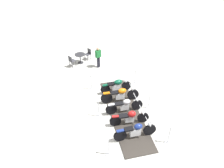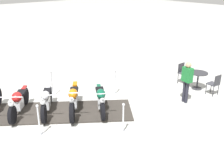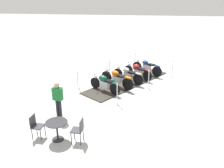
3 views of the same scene
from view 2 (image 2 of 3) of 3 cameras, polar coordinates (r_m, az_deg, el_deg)
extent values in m
plane|color=silver|center=(9.98, -13.51, -6.02)|extent=(80.00, 80.00, 0.00)
cube|color=#38332D|center=(9.96, -13.52, -5.88)|extent=(5.83, 4.88, 0.05)
cylinder|color=black|center=(9.39, -20.43, -6.23)|extent=(0.48, 0.55, 0.62)
cylinder|color=black|center=(10.67, -17.97, -2.43)|extent=(0.48, 0.55, 0.62)
cube|color=silver|center=(10.01, -19.15, -4.01)|extent=(0.46, 0.50, 0.36)
ellipsoid|color=#AD1919|center=(9.77, -19.58, -2.61)|extent=(0.54, 0.55, 0.34)
cube|color=black|center=(10.19, -18.78, -1.78)|extent=(0.55, 0.58, 0.08)
cube|color=#AD1919|center=(10.54, -18.18, -0.75)|extent=(0.32, 0.35, 0.06)
cylinder|color=silver|center=(9.33, -20.52, -4.61)|extent=(0.22, 0.24, 0.53)
cylinder|color=silver|center=(9.26, -20.66, -2.63)|extent=(0.60, 0.50, 0.04)
sphere|color=silver|center=(9.25, -20.69, -4.02)|extent=(0.18, 0.18, 0.18)
cylinder|color=black|center=(9.14, -14.31, -6.16)|extent=(0.47, 0.60, 0.65)
cylinder|color=black|center=(10.49, -13.18, -2.26)|extent=(0.47, 0.60, 0.65)
cube|color=silver|center=(9.79, -13.73, -3.82)|extent=(0.46, 0.53, 0.39)
ellipsoid|color=#B7BAC1|center=(9.54, -14.00, -2.40)|extent=(0.49, 0.52, 0.30)
cube|color=black|center=(9.99, -13.62, -1.50)|extent=(0.52, 0.58, 0.08)
cube|color=#B7BAC1|center=(10.35, -13.35, -0.48)|extent=(0.32, 0.37, 0.06)
cylinder|color=silver|center=(9.08, -14.42, -4.45)|extent=(0.20, 0.24, 0.55)
cylinder|color=silver|center=(8.99, -14.56, -2.36)|extent=(0.64, 0.46, 0.04)
sphere|color=silver|center=(8.99, -14.53, -3.79)|extent=(0.18, 0.18, 0.18)
cylinder|color=black|center=(8.96, -8.50, -6.13)|extent=(0.52, 0.63, 0.69)
cylinder|color=black|center=(10.42, -7.78, -1.88)|extent=(0.52, 0.63, 0.69)
cube|color=silver|center=(9.66, -8.12, -3.60)|extent=(0.51, 0.56, 0.41)
ellipsoid|color=#D16B0F|center=(9.40, -8.29, -2.07)|extent=(0.56, 0.59, 0.33)
cube|color=black|center=(9.84, -8.07, -1.23)|extent=(0.49, 0.51, 0.08)
cube|color=#D16B0F|center=(10.27, -7.88, 0.04)|extent=(0.36, 0.40, 0.06)
cylinder|color=silver|center=(8.90, -8.56, -4.20)|extent=(0.24, 0.29, 0.59)
cylinder|color=silver|center=(8.82, -8.64, -1.90)|extent=(0.55, 0.43, 0.04)
sphere|color=silver|center=(8.81, -8.62, -3.35)|extent=(0.18, 0.18, 0.18)
cylinder|color=black|center=(9.05, -1.98, -5.86)|extent=(0.43, 0.58, 0.61)
cylinder|color=black|center=(10.30, -2.78, -2.23)|extent=(0.43, 0.58, 0.61)
cube|color=silver|center=(9.65, -2.42, -3.60)|extent=(0.48, 0.58, 0.40)
ellipsoid|color=#0F5138|center=(9.38, -2.37, -2.11)|extent=(0.56, 0.63, 0.32)
cube|color=black|center=(9.84, -2.63, -1.23)|extent=(0.48, 0.52, 0.08)
cube|color=#0F5138|center=(10.17, -2.82, -0.52)|extent=(0.31, 0.36, 0.06)
cylinder|color=silver|center=(9.01, -2.06, -4.17)|extent=(0.22, 0.30, 0.52)
cylinder|color=silver|center=(8.95, -2.14, -2.11)|extent=(0.59, 0.39, 0.04)
sphere|color=silver|center=(8.94, -2.06, -3.54)|extent=(0.18, 0.18, 0.18)
cylinder|color=silver|center=(8.60, 2.35, -10.17)|extent=(0.32, 0.32, 0.03)
cylinder|color=silver|center=(8.35, 2.40, -7.43)|extent=(0.05, 0.05, 0.92)
sphere|color=silver|center=(8.12, 2.46, -4.38)|extent=(0.09, 0.09, 0.09)
cylinder|color=silver|center=(8.72, -14.95, -10.50)|extent=(0.35, 0.35, 0.03)
cylinder|color=silver|center=(8.47, -15.28, -7.66)|extent=(0.05, 0.05, 0.97)
sphere|color=silver|center=(8.23, -15.64, -4.51)|extent=(0.09, 0.09, 0.09)
cylinder|color=silver|center=(11.28, -12.43, -2.44)|extent=(0.35, 0.35, 0.03)
cylinder|color=silver|center=(11.08, -12.65, -0.02)|extent=(0.05, 0.05, 1.00)
sphere|color=silver|center=(10.89, -12.88, 2.60)|extent=(0.09, 0.09, 0.09)
cylinder|color=silver|center=(11.18, 0.68, -2.10)|extent=(0.29, 0.29, 0.03)
cylinder|color=silver|center=(10.99, 0.69, 0.29)|extent=(0.05, 0.05, 0.98)
sphere|color=silver|center=(10.80, 0.70, 2.88)|extent=(0.09, 0.09, 0.09)
cylinder|color=#2D2D33|center=(12.30, 17.54, -0.87)|extent=(0.44, 0.44, 0.02)
cylinder|color=#2D2D33|center=(12.17, 17.74, 0.68)|extent=(0.07, 0.07, 0.69)
cylinder|color=#2D2D33|center=(12.05, 17.93, 2.27)|extent=(0.79, 0.79, 0.03)
cylinder|color=#2D2D33|center=(11.78, 19.37, -1.00)|extent=(0.03, 0.03, 0.45)
cylinder|color=#2D2D33|center=(12.05, 20.31, -0.62)|extent=(0.03, 0.03, 0.45)
cylinder|color=#2D2D33|center=(11.62, 20.71, -1.53)|extent=(0.03, 0.03, 0.45)
cylinder|color=#2D2D33|center=(11.88, 21.64, -1.13)|extent=(0.03, 0.03, 0.45)
cube|color=#3F3F47|center=(11.74, 20.67, 0.03)|extent=(0.43, 0.43, 0.04)
cube|color=#2D2D33|center=(11.58, 21.55, 0.77)|extent=(0.40, 0.06, 0.40)
cylinder|color=#2D2D33|center=(12.65, 16.00, 1.05)|extent=(0.03, 0.03, 0.47)
cylinder|color=#2D2D33|center=(12.40, 15.05, 0.72)|extent=(0.03, 0.03, 0.47)
cylinder|color=#2D2D33|center=(12.84, 14.81, 1.49)|extent=(0.03, 0.03, 0.47)
cylinder|color=#2D2D33|center=(12.59, 13.84, 1.17)|extent=(0.03, 0.03, 0.47)
cube|color=#3F3F47|center=(12.53, 15.04, 2.20)|extent=(0.42, 0.42, 0.04)
cube|color=#2D2D33|center=(12.57, 14.48, 3.41)|extent=(0.40, 0.05, 0.41)
cylinder|color=#23232D|center=(10.67, 15.61, -1.74)|extent=(0.12, 0.12, 0.86)
cylinder|color=#23232D|center=(10.76, 15.09, -1.49)|extent=(0.12, 0.12, 0.86)
cube|color=#1E7233|center=(10.46, 15.74, 1.94)|extent=(0.29, 0.43, 0.55)
sphere|color=tan|center=(10.34, 15.96, 3.95)|extent=(0.22, 0.22, 0.22)
camera|label=1|loc=(15.71, -52.49, 28.53)|focal=33.88mm
camera|label=3|loc=(18.88, 24.10, 21.96)|focal=37.65mm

